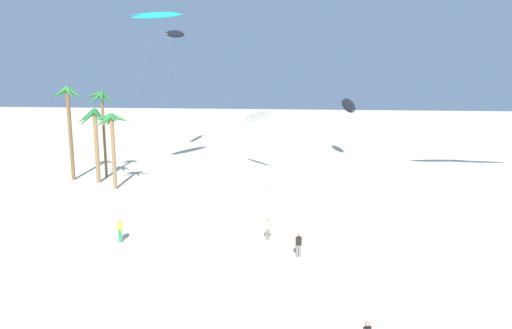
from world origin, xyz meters
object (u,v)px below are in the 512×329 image
object	(u,v)px
palm_tree_0	(69,106)
palm_tree_3	(112,126)
flying_kite_3	(257,116)
flying_kite_4	(348,105)
palm_tree_1	(95,124)
flying_kite_0	(176,34)
person_near_right	(268,228)
palm_tree_2	(102,105)
person_near_left	(120,229)
flying_kite_2	(158,15)
person_mid_field	(299,244)

from	to	relation	value
palm_tree_0	palm_tree_3	size ratio (longest dim) A/B	1.33
flying_kite_3	flying_kite_4	xyz separation A→B (m)	(11.15, 11.99, 0.57)
palm_tree_1	flying_kite_4	world-z (taller)	flying_kite_4
flying_kite_0	person_near_right	xyz separation A→B (m)	(15.69, -33.13, -15.94)
flying_kite_4	person_near_right	size ratio (longest dim) A/B	5.66
palm_tree_0	person_near_right	world-z (taller)	palm_tree_0
palm_tree_0	person_near_right	bearing A→B (deg)	-36.15
person_near_right	palm_tree_0	bearing A→B (deg)	143.85
palm_tree_3	flying_kite_4	xyz separation A→B (m)	(24.68, 21.20, 0.89)
palm_tree_3	flying_kite_0	bearing A→B (deg)	86.70
palm_tree_2	person_near_left	world-z (taller)	palm_tree_2
flying_kite_2	flying_kite_0	bearing A→B (deg)	98.77
palm_tree_3	person_near_right	world-z (taller)	palm_tree_3
flying_kite_0	flying_kite_3	xyz separation A→B (m)	(12.38, -10.64, -10.12)
flying_kite_4	palm_tree_3	bearing A→B (deg)	-139.35
flying_kite_0	flying_kite_3	bearing A→B (deg)	-40.65
palm_tree_3	flying_kite_2	size ratio (longest dim) A/B	0.41
palm_tree_2	flying_kite_3	bearing A→B (deg)	13.78
flying_kite_2	flying_kite_4	world-z (taller)	flying_kite_2
palm_tree_3	person_near_right	size ratio (longest dim) A/B	4.78
palm_tree_1	person_near_right	distance (m)	25.94
palm_tree_2	person_mid_field	distance (m)	31.74
palm_tree_0	palm_tree_2	size ratio (longest dim) A/B	1.06
palm_tree_2	palm_tree_0	bearing A→B (deg)	-154.37
palm_tree_2	person_near_right	size ratio (longest dim) A/B	6.02
palm_tree_1	person_mid_field	xyz separation A→B (m)	(22.05, -18.85, -5.42)
flying_kite_3	palm_tree_0	bearing A→B (deg)	-164.27
palm_tree_0	flying_kite_3	xyz separation A→B (m)	(19.84, 5.59, -1.45)
flying_kite_4	person_near_left	distance (m)	40.87
palm_tree_1	palm_tree_2	distance (m)	3.13
palm_tree_2	flying_kite_3	distance (m)	17.32
palm_tree_2	flying_kite_3	size ratio (longest dim) A/B	0.77
person_near_right	person_mid_field	distance (m)	3.73
flying_kite_2	flying_kite_4	size ratio (longest dim) A/B	2.04
person_mid_field	palm_tree_2	bearing A→B (deg)	136.29
palm_tree_3	flying_kite_4	bearing A→B (deg)	40.65
flying_kite_2	palm_tree_3	bearing A→B (deg)	-120.70
palm_tree_3	flying_kite_2	xyz separation A→B (m)	(3.34, 5.62, 11.24)
palm_tree_1	person_near_left	distance (m)	20.71
flying_kite_2	person_near_left	xyz separation A→B (m)	(3.33, -20.56, -16.71)
person_near_right	palm_tree_2	bearing A→B (deg)	137.50
palm_tree_3	person_mid_field	size ratio (longest dim) A/B	4.83
palm_tree_2	flying_kite_2	xyz separation A→B (m)	(6.57, 0.53, 9.48)
palm_tree_0	palm_tree_2	bearing A→B (deg)	25.63
flying_kite_4	palm_tree_0	bearing A→B (deg)	-150.44
palm_tree_0	flying_kite_4	bearing A→B (deg)	29.56
flying_kite_2	palm_tree_1	bearing A→B (deg)	-154.31
palm_tree_2	person_mid_field	xyz separation A→B (m)	(22.33, -21.35, -7.28)
flying_kite_0	palm_tree_0	bearing A→B (deg)	-114.67
flying_kite_3	person_near_right	xyz separation A→B (m)	(3.30, -22.49, -5.82)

